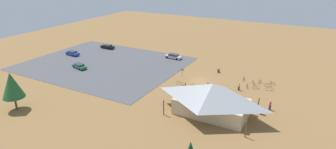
% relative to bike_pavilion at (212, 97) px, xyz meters
% --- Properties ---
extents(ground, '(160.00, 160.00, 0.00)m').
position_rel_bike_pavilion_xyz_m(ground, '(7.59, -13.24, -3.27)').
color(ground, olive).
rests_on(ground, ground).
extents(parking_lot_asphalt, '(41.37, 33.46, 0.05)m').
position_rel_bike_pavilion_xyz_m(parking_lot_asphalt, '(35.41, -12.23, -3.25)').
color(parking_lot_asphalt, '#4C4C51').
rests_on(parking_lot_asphalt, ground).
extents(bike_pavilion, '(15.02, 9.35, 5.88)m').
position_rel_bike_pavilion_xyz_m(bike_pavilion, '(0.00, 0.00, 0.00)').
color(bike_pavilion, '#C6B28E').
rests_on(bike_pavilion, ground).
extents(trash_bin, '(0.60, 0.60, 0.90)m').
position_rel_bike_pavilion_xyz_m(trash_bin, '(5.73, -20.71, -2.82)').
color(trash_bin, brown).
rests_on(trash_bin, ground).
extents(lot_sign, '(0.56, 0.08, 2.20)m').
position_rel_bike_pavilion_xyz_m(lot_sign, '(12.36, -13.56, -1.86)').
color(lot_sign, '#99999E').
rests_on(lot_sign, ground).
extents(pine_far_west, '(3.92, 3.92, 7.32)m').
position_rel_bike_pavilion_xyz_m(pine_far_west, '(32.53, 15.82, 1.62)').
color(pine_far_west, brown).
rests_on(pine_far_west, ground).
extents(bicycle_yellow_by_bin, '(1.46, 1.06, 0.81)m').
position_rel_bike_pavilion_xyz_m(bicycle_yellow_by_bin, '(6.23, -7.94, -2.89)').
color(bicycle_yellow_by_bin, black).
rests_on(bicycle_yellow_by_bin, ground).
extents(bicycle_green_near_porch, '(1.52, 0.88, 0.79)m').
position_rel_bike_pavilion_xyz_m(bicycle_green_near_porch, '(-7.44, -19.17, -2.91)').
color(bicycle_green_near_porch, black).
rests_on(bicycle_green_near_porch, ground).
extents(bicycle_orange_yard_front, '(0.68, 1.69, 0.80)m').
position_rel_bike_pavilion_xyz_m(bicycle_orange_yard_front, '(-2.90, -14.74, -2.91)').
color(bicycle_orange_yard_front, black).
rests_on(bicycle_orange_yard_front, ground).
extents(bicycle_black_near_sign, '(0.70, 1.62, 0.73)m').
position_rel_bike_pavilion_xyz_m(bicycle_black_near_sign, '(7.89, -9.01, -2.93)').
color(bicycle_black_near_sign, black).
rests_on(bicycle_black_near_sign, ground).
extents(bicycle_white_lone_east, '(1.59, 0.88, 0.82)m').
position_rel_bike_pavilion_xyz_m(bicycle_white_lone_east, '(-7.49, -15.40, -2.89)').
color(bicycle_white_lone_east, black).
rests_on(bicycle_white_lone_east, ground).
extents(bicycle_teal_edge_north, '(0.61, 1.70, 0.87)m').
position_rel_bike_pavilion_xyz_m(bicycle_teal_edge_north, '(-4.86, -18.67, -2.89)').
color(bicycle_teal_edge_north, black).
rests_on(bicycle_teal_edge_north, ground).
extents(bicycle_silver_back_row, '(0.98, 1.45, 0.88)m').
position_rel_bike_pavilion_xyz_m(bicycle_silver_back_row, '(-3.74, -17.21, -2.87)').
color(bicycle_silver_back_row, black).
rests_on(bicycle_silver_back_row, ground).
extents(bicycle_red_lone_west, '(1.80, 0.52, 0.90)m').
position_rel_bike_pavilion_xyz_m(bicycle_red_lone_west, '(10.76, -9.17, -2.88)').
color(bicycle_red_lone_west, black).
rests_on(bicycle_red_lone_west, ground).
extents(bicycle_blue_front_row, '(0.81, 1.64, 0.84)m').
position_rel_bike_pavilion_xyz_m(bicycle_blue_front_row, '(5.04, -11.59, -2.89)').
color(bicycle_blue_front_row, black).
rests_on(bicycle_blue_front_row, ground).
extents(bicycle_purple_yard_center, '(0.48, 1.61, 0.79)m').
position_rel_bike_pavilion_xyz_m(bicycle_purple_yard_center, '(-1.16, -18.53, -2.92)').
color(bicycle_purple_yard_center, black).
rests_on(bicycle_purple_yard_center, ground).
extents(bicycle_yellow_yard_left, '(1.48, 0.84, 0.77)m').
position_rel_bike_pavilion_xyz_m(bicycle_yellow_yard_left, '(-4.77, -14.99, -2.91)').
color(bicycle_yellow_yard_left, black).
rests_on(bicycle_yellow_yard_left, ground).
extents(bicycle_green_mid_cluster, '(1.66, 0.72, 0.81)m').
position_rel_bike_pavilion_xyz_m(bicycle_green_mid_cluster, '(-6.80, -17.65, -2.89)').
color(bicycle_green_mid_cluster, black).
rests_on(bicycle_green_mid_cluster, ground).
extents(car_green_back_corner, '(4.81, 2.85, 1.26)m').
position_rel_bike_pavilion_xyz_m(car_green_back_corner, '(38.58, -6.17, -2.59)').
color(car_green_back_corner, '#1E6B3D').
rests_on(car_green_back_corner, parking_lot_asphalt).
extents(car_black_inner_stall, '(4.63, 1.98, 1.31)m').
position_rel_bike_pavilion_xyz_m(car_black_inner_stall, '(44.38, -24.29, -2.56)').
color(car_black_inner_stall, black).
rests_on(car_black_inner_stall, parking_lot_asphalt).
extents(car_blue_far_end, '(4.42, 2.27, 1.36)m').
position_rel_bike_pavilion_xyz_m(car_blue_far_end, '(48.70, -13.55, -2.54)').
color(car_blue_far_end, '#1E42B2').
rests_on(car_blue_far_end, parking_lot_asphalt).
extents(car_silver_front_row, '(4.85, 1.97, 1.36)m').
position_rel_bike_pavilion_xyz_m(car_silver_front_row, '(20.92, -25.27, -2.55)').
color(car_silver_front_row, '#BCBCC1').
rests_on(car_silver_front_row, parking_lot_asphalt).
extents(visitor_at_bikes, '(0.36, 0.39, 1.80)m').
position_rel_bike_pavilion_xyz_m(visitor_at_bikes, '(-1.64, -12.55, -2.32)').
color(visitor_at_bikes, '#2D3347').
rests_on(visitor_at_bikes, ground).
extents(visitor_near_lot, '(0.40, 0.39, 1.84)m').
position_rel_bike_pavilion_xyz_m(visitor_near_lot, '(-9.09, -6.62, -2.30)').
color(visitor_near_lot, '#2D3347').
rests_on(visitor_near_lot, ground).
extents(visitor_crossing_yard, '(0.40, 0.37, 1.79)m').
position_rel_bike_pavilion_xyz_m(visitor_crossing_yard, '(-7.99, -4.07, -2.33)').
color(visitor_crossing_yard, '#2D3347').
rests_on(visitor_crossing_yard, ground).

